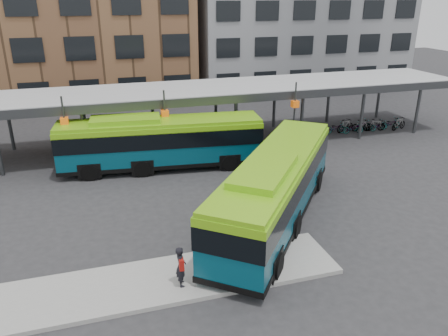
% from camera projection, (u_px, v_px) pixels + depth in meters
% --- Properties ---
extents(ground, '(120.00, 120.00, 0.00)m').
position_uv_depth(ground, '(265.00, 226.00, 20.91)').
color(ground, '#28282B').
rests_on(ground, ground).
extents(boarding_island, '(14.00, 3.00, 0.18)m').
position_uv_depth(boarding_island, '(161.00, 281.00, 16.72)').
color(boarding_island, gray).
rests_on(boarding_island, ground).
extents(canopy, '(40.00, 6.53, 4.80)m').
position_uv_depth(canopy, '(198.00, 91.00, 30.87)').
color(canopy, '#999B9E').
rests_on(canopy, ground).
extents(bus_front, '(10.23, 11.88, 3.58)m').
position_uv_depth(bus_front, '(276.00, 186.00, 20.71)').
color(bus_front, '#074255').
rests_on(bus_front, ground).
extents(bus_rear, '(12.67, 3.99, 3.43)m').
position_uv_depth(bus_rear, '(160.00, 141.00, 27.19)').
color(bus_rear, '#074255').
rests_on(bus_rear, ground).
extents(pedestrian, '(0.42, 0.64, 1.61)m').
position_uv_depth(pedestrian, '(181.00, 266.00, 16.07)').
color(pedestrian, black).
rests_on(pedestrian, boarding_island).
extents(bike_rack, '(7.27, 1.67, 1.07)m').
position_uv_depth(bike_rack, '(366.00, 126.00, 35.08)').
color(bike_rack, slate).
rests_on(bike_rack, ground).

